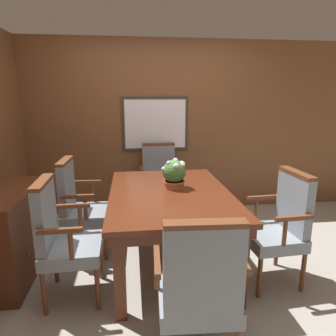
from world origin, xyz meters
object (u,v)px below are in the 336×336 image
(chair_left_far, at_px, (79,203))
(sideboard_cabinet, at_px, (5,235))
(potted_plant, at_px, (174,174))
(chair_head_far, at_px, (159,178))
(dining_table, at_px, (170,201))
(chair_right_near, at_px, (280,223))
(chair_head_near, at_px, (200,288))
(chair_left_near, at_px, (62,236))

(chair_left_far, height_order, sideboard_cabinet, chair_left_far)
(chair_left_far, xyz_separation_m, potted_plant, (1.00, -0.25, 0.36))
(chair_left_far, xyz_separation_m, chair_head_far, (0.95, 0.87, 0.00))
(chair_head_far, distance_m, potted_plant, 1.18)
(dining_table, bearing_deg, chair_right_near, -22.32)
(chair_right_near, bearing_deg, chair_head_near, -52.04)
(chair_left_near, relative_size, sideboard_cabinet, 1.00)
(chair_right_near, xyz_separation_m, chair_head_far, (-0.95, 1.63, 0.00))
(sideboard_cabinet, bearing_deg, chair_head_near, -36.90)
(dining_table, distance_m, chair_head_far, 1.24)
(chair_right_near, bearing_deg, dining_table, -115.79)
(chair_head_near, distance_m, potted_plant, 1.38)
(dining_table, height_order, sideboard_cabinet, sideboard_cabinet)
(chair_head_near, bearing_deg, chair_left_near, -36.31)
(dining_table, bearing_deg, chair_head_near, -88.84)
(sideboard_cabinet, bearing_deg, dining_table, 1.21)
(chair_head_far, relative_size, sideboard_cabinet, 1.00)
(chair_left_far, bearing_deg, chair_head_near, -147.08)
(chair_left_far, bearing_deg, chair_head_far, -45.83)
(dining_table, xyz_separation_m, chair_left_far, (-0.94, 0.36, -0.12))
(sideboard_cabinet, bearing_deg, chair_head_far, 39.05)
(chair_left_far, bearing_deg, chair_left_near, -179.34)
(dining_table, xyz_separation_m, sideboard_cabinet, (-1.55, -0.03, -0.25))
(chair_left_far, bearing_deg, dining_table, -109.58)
(sideboard_cabinet, bearing_deg, chair_left_far, 32.76)
(chair_left_near, relative_size, chair_right_near, 1.00)
(chair_left_far, height_order, chair_head_near, same)
(chair_left_far, xyz_separation_m, chair_right_near, (1.90, -0.76, 0.00))
(dining_table, relative_size, chair_head_far, 1.61)
(chair_right_near, relative_size, chair_head_far, 1.00)
(potted_plant, distance_m, sideboard_cabinet, 1.70)
(chair_left_near, height_order, chair_right_near, same)
(chair_right_near, bearing_deg, potted_plant, -122.99)
(dining_table, distance_m, sideboard_cabinet, 1.58)
(chair_right_near, bearing_deg, chair_left_far, -115.21)
(dining_table, height_order, potted_plant, potted_plant)
(chair_head_near, relative_size, chair_head_far, 1.00)
(chair_head_near, bearing_deg, sideboard_cabinet, -33.50)
(chair_head_near, relative_size, potted_plant, 3.44)
(chair_left_far, height_order, chair_head_far, same)
(chair_left_far, height_order, potted_plant, potted_plant)
(chair_head_far, xyz_separation_m, potted_plant, (0.05, -1.12, 0.36))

